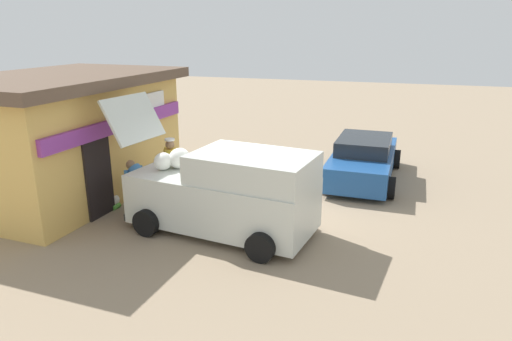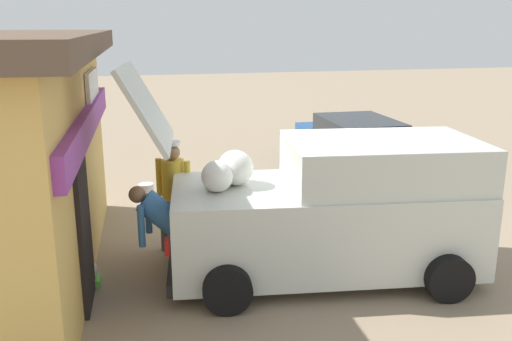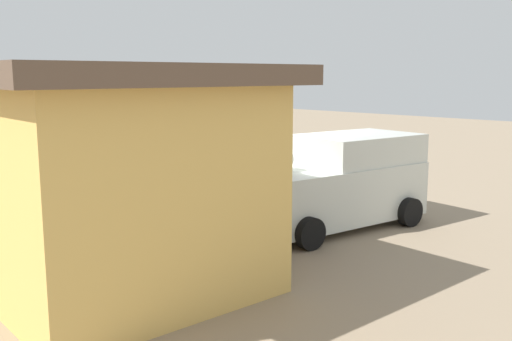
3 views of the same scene
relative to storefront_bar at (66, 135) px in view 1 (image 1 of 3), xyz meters
The scene contains 8 objects.
ground_plane 5.41m from the storefront_bar, 83.73° to the right, with size 60.00×60.00×0.00m, color gray.
storefront_bar is the anchor object (origin of this frame).
delivery_van 5.18m from the storefront_bar, 101.72° to the right, with size 2.56×4.85×2.91m.
parked_sedan 8.52m from the storefront_bar, 63.36° to the right, with size 4.46×2.16×1.29m.
vendor_standing 3.05m from the storefront_bar, 85.47° to the right, with size 0.47×0.48×1.73m.
customer_bending 2.96m from the storefront_bar, 106.77° to the right, with size 0.62×0.76×1.37m.
unloaded_banana_pile 2.23m from the storefront_bar, 110.42° to the right, with size 0.72×0.77×0.38m.
paint_bucket 4.13m from the storefront_bar, 43.84° to the right, with size 0.30×0.30×0.38m, color silver.
Camera 1 is at (-10.50, -3.42, 4.42)m, focal length 32.24 mm.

